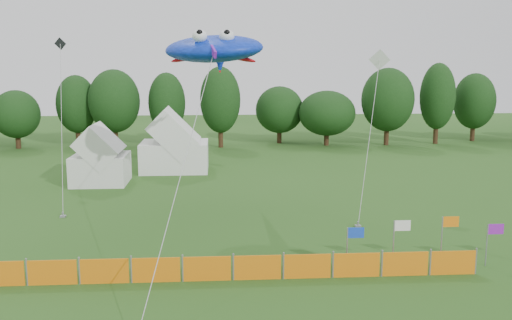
{
  "coord_description": "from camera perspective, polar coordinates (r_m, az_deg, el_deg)",
  "views": [
    {
      "loc": [
        -1.34,
        -13.5,
        8.57
      ],
      "look_at": [
        0.0,
        6.0,
        5.2
      ],
      "focal_mm": 40.0,
      "sensor_mm": 36.0,
      "label": 1
    }
  ],
  "objects": [
    {
      "name": "treeline",
      "position": [
        58.67,
        -1.05,
        5.5
      ],
      "size": [
        104.57,
        8.78,
        8.36
      ],
      "color": "#382314",
      "rests_on": "ground"
    },
    {
      "name": "tent_left",
      "position": [
        41.97,
        -15.3,
        0.04
      ],
      "size": [
        3.86,
        3.86,
        3.4
      ],
      "color": "silver",
      "rests_on": "ground"
    },
    {
      "name": "tent_right",
      "position": [
        45.7,
        -8.15,
        1.3
      ],
      "size": [
        5.35,
        4.28,
        3.78
      ],
      "color": "white",
      "rests_on": "ground"
    },
    {
      "name": "barrier_fence",
      "position": [
        23.02,
        -2.4,
        -10.75
      ],
      "size": [
        19.9,
        0.06,
        1.0
      ],
      "color": "orange",
      "rests_on": "ground"
    },
    {
      "name": "flag_row",
      "position": [
        25.41,
        18.35,
        -7.27
      ],
      "size": [
        8.73,
        0.22,
        2.22
      ],
      "color": "gray",
      "rests_on": "ground"
    },
    {
      "name": "stingray_kite",
      "position": [
        31.47,
        -4.21,
        10.98
      ],
      "size": [
        6.9,
        22.53,
        10.27
      ],
      "color": "#1037EB",
      "rests_on": "ground"
    },
    {
      "name": "small_kite_white",
      "position": [
        34.42,
        11.77,
        6.04
      ],
      "size": [
        3.4,
        6.52,
        9.36
      ],
      "color": "silver",
      "rests_on": "ground"
    },
    {
      "name": "small_kite_dark",
      "position": [
        39.49,
        -18.9,
        5.38
      ],
      "size": [
        3.09,
        11.27,
        10.32
      ],
      "color": "black",
      "rests_on": "ground"
    }
  ]
}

